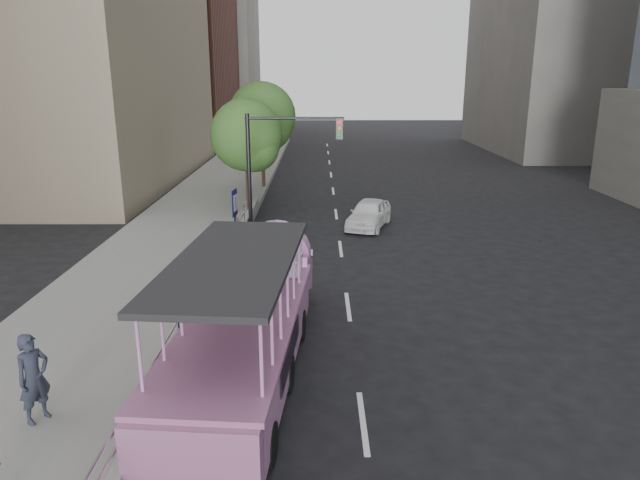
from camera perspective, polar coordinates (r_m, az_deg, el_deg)
ground at (r=13.76m, az=-0.60°, el=-13.11°), size 160.00×160.00×0.00m
sidewalk at (r=23.71m, az=-14.46°, el=-0.51°), size 5.50×80.00×0.30m
kerb_wall at (r=15.67m, az=-12.14°, el=-7.73°), size 0.24×30.00×0.36m
guardrail at (r=15.42m, az=-12.28°, el=-5.47°), size 0.07×22.00×0.71m
duck_boat at (r=13.69m, az=-7.07°, el=-7.97°), size 3.01×9.56×3.13m
car at (r=26.27m, az=4.91°, el=2.67°), size 2.66×4.07×1.29m
pedestrian_near at (r=12.38m, az=-26.72°, el=-12.23°), size 0.71×0.78×1.79m
parking_sign at (r=20.42m, az=-8.46°, el=2.00°), size 0.11×0.65×2.90m
traffic_signal at (r=24.79m, az=-4.40°, el=8.58°), size 4.20×0.32×5.20m
street_tree_near at (r=28.30m, az=-7.19°, el=10.09°), size 3.52×3.52×5.72m
street_tree_far at (r=34.18m, az=-5.68°, el=11.97°), size 3.97×3.97×6.45m
midrise_brick at (r=63.00m, az=-18.12°, el=21.07°), size 18.00×16.00×26.00m
midrise_stone_b at (r=77.77m, az=-12.76°, el=18.13°), size 16.00×14.00×20.00m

